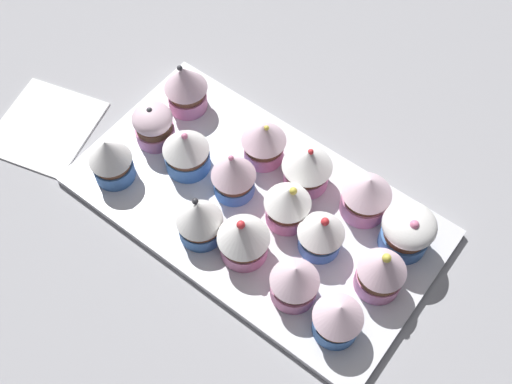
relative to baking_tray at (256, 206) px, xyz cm
name	(u,v)px	position (x,y,z in cm)	size (l,w,h in cm)	color
ground_plane	(256,214)	(0.00, 0.00, -2.10)	(180.00, 180.00, 3.00)	#9E9EA3
baking_tray	(256,206)	(0.00, 0.00, 0.00)	(46.97, 26.02, 1.20)	silver
cupcake_0	(407,231)	(-17.86, -6.53, 3.98)	(6.59, 6.59, 6.81)	#477AC6
cupcake_1	(367,194)	(-11.30, -7.78, 4.14)	(6.26, 6.26, 6.94)	pink
cupcake_2	(307,167)	(-3.08, -6.69, 4.16)	(6.53, 6.53, 7.00)	pink
cupcake_3	(264,141)	(3.70, -6.51, 4.28)	(5.94, 5.94, 7.19)	pink
cupcake_4	(186,87)	(17.48, -7.00, 4.71)	(6.02, 6.02, 8.02)	pink
cupcake_5	(382,270)	(-18.22, -0.13, 4.36)	(5.77, 5.77, 7.73)	pink
cupcake_6	(321,233)	(-9.82, 0.04, 4.12)	(5.80, 5.80, 6.99)	#477AC6
cupcake_7	(288,204)	(-4.31, -0.76, 4.20)	(5.89, 5.89, 7.19)	pink
cupcake_8	(235,172)	(3.58, -0.33, 4.40)	(5.78, 5.78, 7.50)	#477AC6
cupcake_9	(186,150)	(10.85, 0.72, 4.15)	(6.14, 6.14, 7.29)	#477AC6
cupcake_10	(153,125)	(17.27, 0.04, 3.67)	(5.44, 5.44, 6.35)	pink
cupcake_11	(338,318)	(-17.31, 7.68, 4.15)	(5.80, 5.80, 6.81)	#477AC6
cupcake_12	(295,281)	(-10.95, 7.03, 4.22)	(5.82, 5.82, 7.02)	pink
cupcake_13	(244,237)	(-2.94, 6.27, 4.53)	(6.42, 6.42, 7.83)	pink
cupcake_14	(199,219)	(2.87, 7.50, 4.28)	(5.85, 5.85, 7.42)	#477AC6
cupcake_15	(110,159)	(17.51, 7.78, 4.47)	(5.61, 5.61, 7.49)	#477AC6
napkin	(45,126)	(31.75, 7.60, -0.30)	(13.01, 14.06, 0.60)	white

